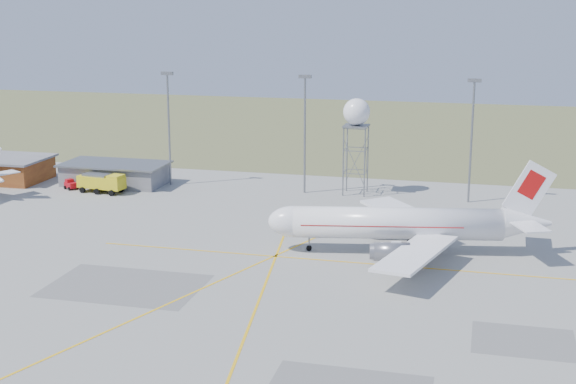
% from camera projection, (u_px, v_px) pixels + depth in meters
% --- Properties ---
extents(ground, '(400.00, 400.00, 0.00)m').
position_uv_depth(ground, '(252.00, 357.00, 75.52)').
color(ground, '#A1A29C').
rests_on(ground, ground).
extents(grass_strip, '(400.00, 120.00, 0.03)m').
position_uv_depth(grass_strip, '(406.00, 130.00, 207.60)').
color(grass_strip, '#536135').
rests_on(grass_strip, ground).
extents(building_grey, '(19.00, 10.00, 3.90)m').
position_uv_depth(building_grey, '(115.00, 174.00, 146.05)').
color(building_grey, gray).
rests_on(building_grey, ground).
extents(mast_a, '(2.20, 0.50, 20.50)m').
position_uv_depth(mast_a, '(169.00, 119.00, 143.23)').
color(mast_a, slate).
rests_on(mast_a, ground).
extents(mast_b, '(2.20, 0.50, 20.50)m').
position_uv_depth(mast_b, '(305.00, 124.00, 137.33)').
color(mast_b, slate).
rests_on(mast_b, ground).
extents(mast_c, '(2.20, 0.50, 20.50)m').
position_uv_depth(mast_c, '(472.00, 130.00, 130.73)').
color(mast_c, slate).
rests_on(mast_c, ground).
extents(airliner_main, '(37.37, 35.85, 12.76)m').
position_uv_depth(airliner_main, '(402.00, 224.00, 106.00)').
color(airliner_main, white).
rests_on(airliner_main, ground).
extents(radar_tower, '(4.59, 4.59, 16.62)m').
position_uv_depth(radar_tower, '(356.00, 141.00, 137.03)').
color(radar_tower, slate).
rests_on(radar_tower, ground).
extents(fire_truck, '(8.76, 4.35, 3.38)m').
position_uv_depth(fire_truck, '(103.00, 184.00, 139.66)').
color(fire_truck, gold).
rests_on(fire_truck, ground).
extents(baggage_tug, '(2.74, 2.66, 1.77)m').
position_uv_depth(baggage_tug, '(71.00, 185.00, 142.52)').
color(baggage_tug, '#A90C17').
rests_on(baggage_tug, ground).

